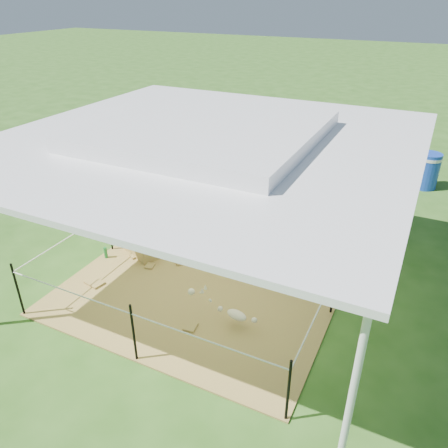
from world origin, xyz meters
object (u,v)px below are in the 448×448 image
at_px(pony, 253,245).
at_px(trash_barrel, 427,171).
at_px(woman, 143,216).
at_px(picnic_table_near, 365,145).
at_px(foal, 237,314).
at_px(straw_bale, 142,245).
at_px(green_bottle, 106,253).
at_px(distant_person, 405,152).

bearing_deg(pony, trash_barrel, -47.78).
bearing_deg(trash_barrel, woman, -127.45).
distance_m(woman, picnic_table_near, 8.33).
bearing_deg(picnic_table_near, foal, -103.02).
distance_m(pony, picnic_table_near, 7.23).
bearing_deg(woman, straw_bale, -66.70).
bearing_deg(picnic_table_near, trash_barrel, -52.58).
relative_size(straw_bale, trash_barrel, 0.87).
distance_m(straw_bale, trash_barrel, 7.81).
xyz_separation_m(straw_bale, foal, (2.60, -1.13, 0.07)).
height_order(green_bottle, foal, foal).
xyz_separation_m(straw_bale, distant_person, (4.13, 7.25, 0.34)).
bearing_deg(pony, woman, 85.47).
height_order(woman, distant_person, woman).
xyz_separation_m(foal, picnic_table_near, (0.30, 8.96, 0.13)).
height_order(woman, picnic_table_near, woman).
bearing_deg(straw_bale, foal, -23.52).
xyz_separation_m(picnic_table_near, distant_person, (1.22, -0.57, 0.14)).
xyz_separation_m(straw_bale, green_bottle, (-0.55, -0.45, -0.07)).
bearing_deg(foal, woman, 166.96).
height_order(green_bottle, distant_person, distant_person).
distance_m(woman, distant_person, 8.30).
bearing_deg(pony, picnic_table_near, -28.02).
height_order(straw_bale, distant_person, distant_person).
relative_size(woman, pony, 1.02).
bearing_deg(straw_bale, picnic_table_near, 69.64).
xyz_separation_m(green_bottle, trash_barrel, (5.36, 6.60, 0.33)).
bearing_deg(foal, green_bottle, 179.09).
xyz_separation_m(pony, trash_barrel, (2.67, 5.51, 0.04)).
bearing_deg(straw_bale, pony, 16.60).
bearing_deg(distant_person, picnic_table_near, -16.06).
height_order(green_bottle, picnic_table_near, picnic_table_near).
height_order(pony, foal, pony).
xyz_separation_m(straw_bale, trash_barrel, (4.81, 6.15, 0.26)).
relative_size(woman, distant_person, 0.90).
relative_size(green_bottle, foal, 0.25).
xyz_separation_m(pony, foal, (0.47, -1.77, -0.15)).
relative_size(straw_bale, pony, 0.85).
bearing_deg(distant_person, trash_barrel, 130.58).
relative_size(straw_bale, woman, 0.83).
bearing_deg(trash_barrel, pony, -115.88).
distance_m(straw_bale, pony, 2.24).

